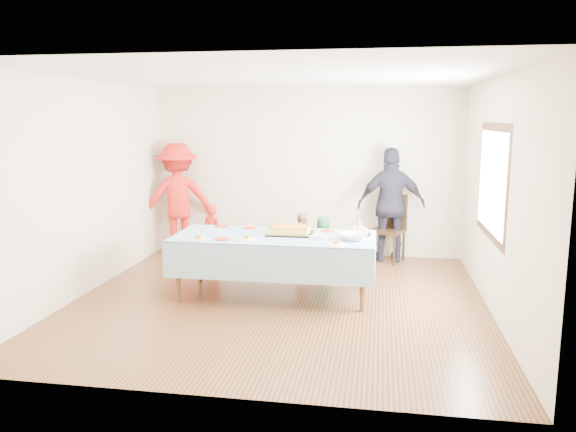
{
  "coord_description": "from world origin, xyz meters",
  "views": [
    {
      "loc": [
        1.19,
        -6.56,
        2.22
      ],
      "look_at": [
        0.06,
        0.3,
        1.01
      ],
      "focal_mm": 35.0,
      "sensor_mm": 36.0,
      "label": 1
    }
  ],
  "objects_px": {
    "party_table": "(274,240)",
    "dining_chair": "(390,224)",
    "birthday_cake": "(290,230)",
    "adult_left": "(178,199)"
  },
  "relations": [
    {
      "from": "party_table",
      "to": "adult_left",
      "type": "bearing_deg",
      "value": 134.72
    },
    {
      "from": "dining_chair",
      "to": "adult_left",
      "type": "distance_m",
      "value": 3.48
    },
    {
      "from": "party_table",
      "to": "birthday_cake",
      "type": "relative_size",
      "value": 4.4
    },
    {
      "from": "dining_chair",
      "to": "party_table",
      "type": "bearing_deg",
      "value": -101.46
    },
    {
      "from": "dining_chair",
      "to": "adult_left",
      "type": "height_order",
      "value": "adult_left"
    },
    {
      "from": "birthday_cake",
      "to": "party_table",
      "type": "bearing_deg",
      "value": -149.25
    },
    {
      "from": "dining_chair",
      "to": "adult_left",
      "type": "relative_size",
      "value": 0.58
    },
    {
      "from": "party_table",
      "to": "dining_chair",
      "type": "bearing_deg",
      "value": 54.93
    },
    {
      "from": "dining_chair",
      "to": "birthday_cake",
      "type": "bearing_deg",
      "value": -99.33
    },
    {
      "from": "party_table",
      "to": "dining_chair",
      "type": "distance_m",
      "value": 2.54
    }
  ]
}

